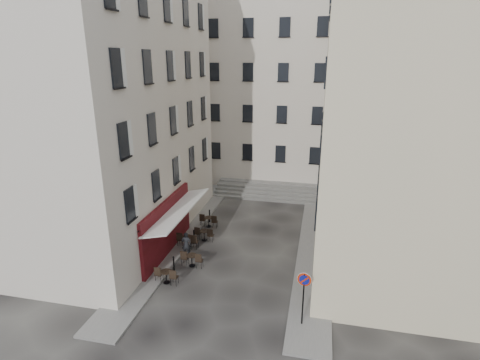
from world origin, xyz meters
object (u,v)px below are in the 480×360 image
(no_parking_sign, at_px, (304,289))
(bistro_table_a, at_px, (167,275))
(bistro_table_b, at_px, (192,259))
(pedestrian, at_px, (186,244))

(no_parking_sign, height_order, bistro_table_a, no_parking_sign)
(bistro_table_b, height_order, pedestrian, pedestrian)
(no_parking_sign, bearing_deg, bistro_table_b, 159.51)
(no_parking_sign, xyz_separation_m, pedestrian, (-7.32, 4.87, -1.14))
(no_parking_sign, relative_size, pedestrian, 1.71)
(no_parking_sign, distance_m, pedestrian, 8.87)
(bistro_table_a, xyz_separation_m, pedestrian, (0.03, 3.00, 0.33))
(bistro_table_a, distance_m, pedestrian, 3.02)
(bistro_table_b, distance_m, pedestrian, 1.34)
(no_parking_sign, height_order, bistro_table_b, no_parking_sign)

